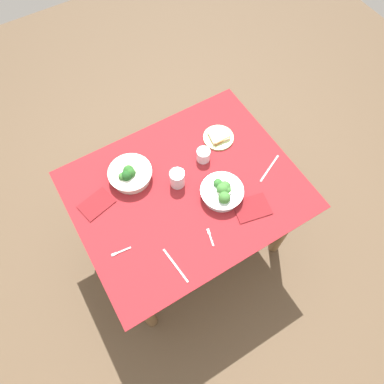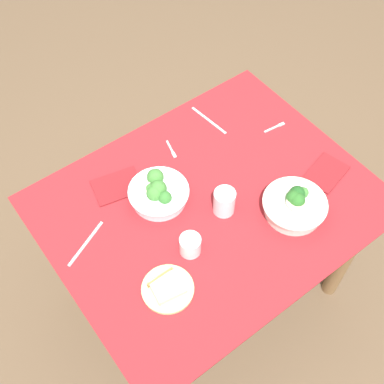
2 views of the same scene
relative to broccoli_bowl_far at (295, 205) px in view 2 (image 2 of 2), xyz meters
The scene contains 13 objects.
ground_plane 0.86m from the broccoli_bowl_far, 43.95° to the right, with size 6.00×6.00×0.00m, color brown.
dining_table 0.35m from the broccoli_bowl_far, 43.95° to the right, with size 1.20×0.96×0.76m.
broccoli_bowl_far is the anchor object (origin of this frame).
broccoli_bowl_near 0.50m from the broccoli_bowl_far, 43.24° to the right, with size 0.23×0.23×0.10m.
bread_side_plate 0.56m from the broccoli_bowl_far, ahead, with size 0.18×0.18×0.03m.
water_glass_center 0.42m from the broccoli_bowl_far, 13.53° to the right, with size 0.08×0.08×0.08m, color silver.
water_glass_side 0.26m from the broccoli_bowl_far, 38.42° to the right, with size 0.08×0.08×0.10m, color silver.
fork_by_far_bowl 0.55m from the broccoli_bowl_far, 69.69° to the right, with size 0.03×0.09×0.00m.
fork_by_near_bowl 0.42m from the broccoli_bowl_far, 123.70° to the right, with size 0.10×0.02×0.00m.
table_knife_left 0.55m from the broccoli_bowl_far, 93.52° to the right, with size 0.20×0.01×0.00m, color #B7B7BC.
table_knife_right 0.77m from the broccoli_bowl_far, 26.47° to the right, with size 0.20×0.01×0.00m, color #B7B7BC.
napkin_folded_upper 0.24m from the broccoli_bowl_far, 167.41° to the right, with size 0.17×0.12×0.01m, color maroon.
napkin_folded_lower 0.67m from the broccoli_bowl_far, 46.74° to the right, with size 0.18×0.13×0.01m, color maroon.
Camera 2 is at (0.69, 0.80, 2.31)m, focal length 46.52 mm.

